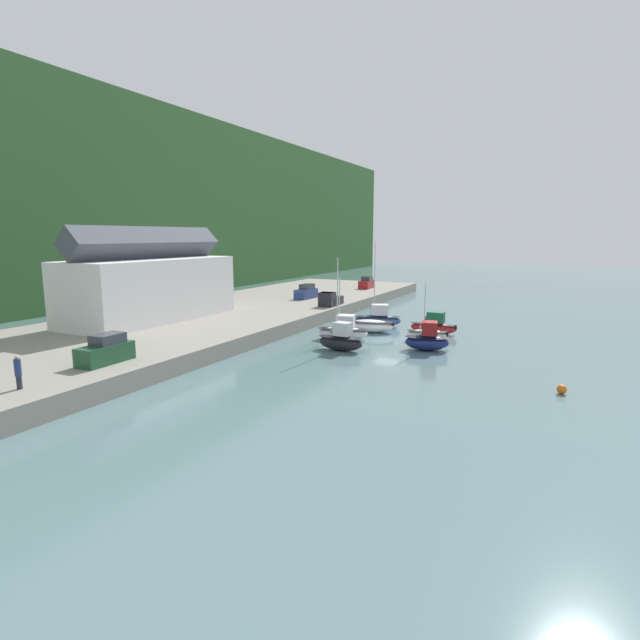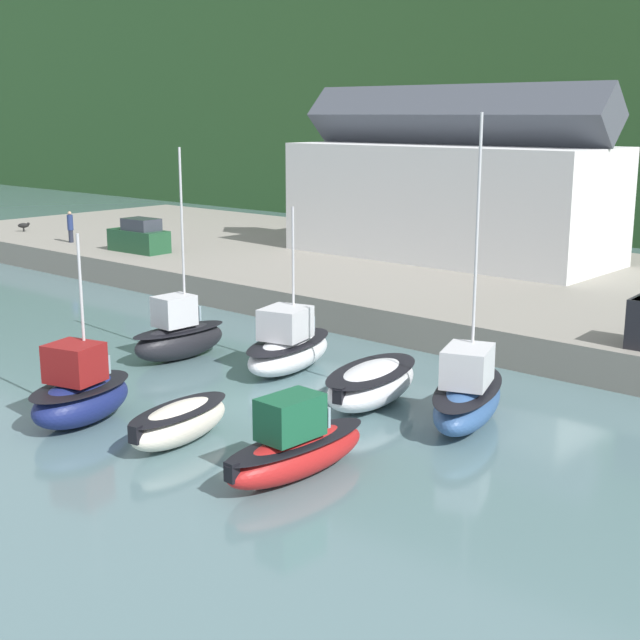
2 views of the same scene
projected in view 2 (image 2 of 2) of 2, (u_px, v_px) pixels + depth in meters
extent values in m
plane|color=slate|center=(259.00, 407.00, 31.75)|extent=(320.00, 320.00, 0.00)
cube|color=gray|center=(552.00, 294.00, 47.67)|extent=(94.46, 23.98, 1.54)
cube|color=white|center=(449.00, 202.00, 54.31)|extent=(19.87, 8.08, 6.82)
cube|color=#474C56|center=(452.00, 115.00, 53.13)|extent=(20.26, 3.54, 3.54)
ellipsoid|color=black|center=(180.00, 342.00, 37.81)|extent=(1.79, 4.55, 1.49)
ellipsoid|color=black|center=(179.00, 330.00, 37.69)|extent=(1.86, 4.64, 0.12)
cube|color=silver|center=(174.00, 311.00, 37.33)|extent=(1.29, 1.61, 1.27)
cube|color=#8CA5B2|center=(192.00, 312.00, 38.04)|extent=(1.11, 0.14, 0.64)
cylinder|color=silver|center=(182.00, 237.00, 37.04)|extent=(0.10, 0.10, 7.37)
ellipsoid|color=white|center=(289.00, 354.00, 36.11)|extent=(3.40, 5.64, 1.41)
ellipsoid|color=black|center=(289.00, 342.00, 36.00)|extent=(3.51, 5.77, 0.12)
cube|color=silver|center=(285.00, 323.00, 35.58)|extent=(2.05, 2.19, 1.25)
cube|color=#8CA5B2|center=(298.00, 322.00, 36.55)|extent=(1.47, 0.45, 0.63)
cylinder|color=silver|center=(293.00, 272.00, 35.70)|extent=(0.10, 0.10, 5.22)
ellipsoid|color=white|center=(372.00, 384.00, 31.93)|extent=(3.36, 5.65, 1.46)
ellipsoid|color=black|center=(372.00, 371.00, 31.81)|extent=(3.47, 5.77, 0.12)
cube|color=black|center=(339.00, 395.00, 29.74)|extent=(0.41, 0.35, 0.56)
ellipsoid|color=#33568E|center=(468.00, 403.00, 29.91)|extent=(3.73, 5.94, 1.45)
ellipsoid|color=black|center=(468.00, 388.00, 29.79)|extent=(3.84, 6.07, 0.12)
cube|color=silver|center=(467.00, 366.00, 29.35)|extent=(2.03, 2.34, 1.26)
cube|color=#8CA5B2|center=(474.00, 363.00, 30.42)|extent=(1.26, 0.54, 0.63)
cylinder|color=silver|center=(476.00, 250.00, 29.13)|extent=(0.10, 0.10, 8.80)
ellipsoid|color=navy|center=(81.00, 401.00, 29.95)|extent=(3.17, 4.54, 1.52)
ellipsoid|color=black|center=(80.00, 386.00, 29.83)|extent=(3.28, 4.64, 0.12)
cube|color=maroon|center=(75.00, 363.00, 29.46)|extent=(1.95, 1.81, 1.28)
cube|color=#8CA5B2|center=(92.00, 362.00, 30.26)|extent=(1.45, 0.48, 0.64)
cylinder|color=silver|center=(82.00, 307.00, 29.50)|extent=(0.10, 0.10, 4.88)
ellipsoid|color=white|center=(180.00, 423.00, 28.15)|extent=(2.29, 4.40, 1.30)
ellipsoid|color=black|center=(179.00, 409.00, 28.05)|extent=(2.36, 4.49, 0.12)
cube|color=black|center=(135.00, 434.00, 26.44)|extent=(0.40, 0.34, 0.56)
ellipsoid|color=red|center=(297.00, 455.00, 25.56)|extent=(1.72, 5.26, 1.26)
ellipsoid|color=black|center=(297.00, 441.00, 25.46)|extent=(1.79, 5.37, 0.12)
cube|color=#195638|center=(290.00, 417.00, 25.09)|extent=(1.23, 1.86, 1.21)
cube|color=#8CA5B2|center=(316.00, 414.00, 25.89)|extent=(1.06, 0.13, 0.61)
cube|color=black|center=(232.00, 472.00, 23.74)|extent=(0.37, 0.29, 0.56)
cube|color=#1E4C2D|center=(139.00, 241.00, 57.04)|extent=(4.26, 1.94, 1.40)
cube|color=#333842|center=(141.00, 224.00, 56.60)|extent=(2.36, 1.61, 0.76)
cylinder|color=#232838|center=(71.00, 236.00, 61.19)|extent=(0.32, 0.32, 0.85)
cylinder|color=navy|center=(70.00, 222.00, 60.97)|extent=(0.40, 0.40, 1.05)
sphere|color=tan|center=(70.00, 213.00, 60.82)|extent=(0.24, 0.24, 0.24)
cylinder|color=black|center=(24.00, 230.00, 66.88)|extent=(0.12, 0.12, 0.28)
ellipsoid|color=black|center=(23.00, 225.00, 66.80)|extent=(0.68, 0.84, 0.36)
sphere|color=black|center=(28.00, 224.00, 66.88)|extent=(0.22, 0.22, 0.22)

